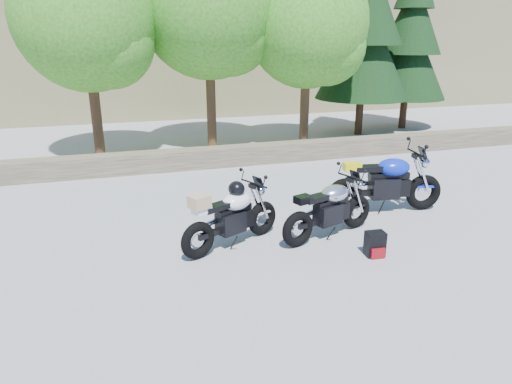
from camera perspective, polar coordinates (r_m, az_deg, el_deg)
The scene contains 11 objects.
ground at distance 7.17m, azimuth 0.82°, elevation -8.31°, with size 90.00×90.00×0.00m, color #929398.
stone_wall at distance 12.12m, azimuth -7.16°, elevation 4.22°, with size 22.00×0.55×0.50m, color #4E4134.
tree_decid_left at distance 13.22m, azimuth -20.04°, elevation 19.31°, with size 3.67×3.67×5.62m.
tree_decid_mid at distance 13.93m, azimuth -5.49°, elevation 21.88°, with size 4.08×4.08×6.24m.
tree_decid_right at distance 14.19m, azimuth 6.94°, elevation 19.58°, with size 3.54×3.54×5.41m.
conifer_near at distance 16.45m, azimuth 13.57°, elevation 19.73°, with size 3.17×3.17×7.06m.
conifer_far at distance 18.13m, azimuth 18.80°, elevation 17.84°, with size 2.82×2.82×6.27m.
silver_bike at distance 7.85m, azimuth 9.18°, elevation -2.23°, with size 1.93×0.84×1.00m.
white_bike at distance 7.39m, azimuth -3.14°, elevation -2.96°, with size 1.83×0.99×1.09m.
blue_bike at distance 9.19m, azimuth 15.95°, elevation 1.00°, with size 2.33×0.74×1.17m.
backpack at distance 7.42m, azimuth 14.66°, elevation -6.35°, with size 0.31×0.27×0.40m.
Camera 1 is at (-1.96, -6.07, 3.26)m, focal length 32.00 mm.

